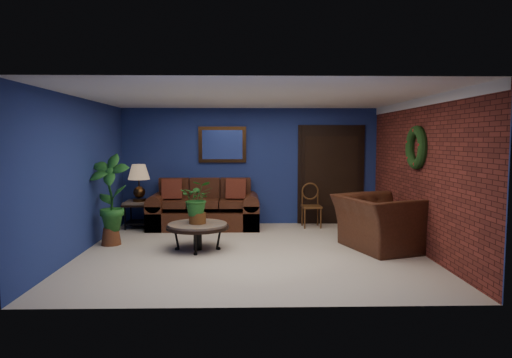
{
  "coord_description": "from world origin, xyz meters",
  "views": [
    {
      "loc": [
        -0.1,
        -7.34,
        1.84
      ],
      "look_at": [
        0.08,
        0.55,
        1.15
      ],
      "focal_mm": 32.0,
      "sensor_mm": 36.0,
      "label": 1
    }
  ],
  "objects_px": {
    "end_table": "(140,208)",
    "armchair": "(381,223)",
    "table_lamp": "(139,178)",
    "side_chair": "(311,202)",
    "sofa": "(205,211)",
    "coffee_table": "(198,227)"
  },
  "relations": [
    {
      "from": "coffee_table",
      "to": "side_chair",
      "type": "height_order",
      "value": "side_chair"
    },
    {
      "from": "end_table",
      "to": "armchair",
      "type": "distance_m",
      "value": 4.85
    },
    {
      "from": "table_lamp",
      "to": "armchair",
      "type": "bearing_deg",
      "value": -23.46
    },
    {
      "from": "end_table",
      "to": "table_lamp",
      "type": "bearing_deg",
      "value": 116.57
    },
    {
      "from": "end_table",
      "to": "armchair",
      "type": "height_order",
      "value": "armchair"
    },
    {
      "from": "table_lamp",
      "to": "side_chair",
      "type": "distance_m",
      "value": 3.61
    },
    {
      "from": "end_table",
      "to": "side_chair",
      "type": "height_order",
      "value": "side_chair"
    },
    {
      "from": "end_table",
      "to": "coffee_table",
      "type": "bearing_deg",
      "value": -53.84
    },
    {
      "from": "armchair",
      "to": "coffee_table",
      "type": "bearing_deg",
      "value": 71.46
    },
    {
      "from": "armchair",
      "to": "side_chair",
      "type": "bearing_deg",
      "value": 5.55
    },
    {
      "from": "coffee_table",
      "to": "end_table",
      "type": "bearing_deg",
      "value": 126.16
    },
    {
      "from": "end_table",
      "to": "side_chair",
      "type": "relative_size",
      "value": 0.66
    },
    {
      "from": "sofa",
      "to": "end_table",
      "type": "xyz_separation_m",
      "value": [
        -1.34,
        -0.04,
        0.09
      ]
    },
    {
      "from": "table_lamp",
      "to": "end_table",
      "type": "bearing_deg",
      "value": -63.43
    },
    {
      "from": "sofa",
      "to": "end_table",
      "type": "height_order",
      "value": "sofa"
    },
    {
      "from": "sofa",
      "to": "end_table",
      "type": "distance_m",
      "value": 1.35
    },
    {
      "from": "end_table",
      "to": "armchair",
      "type": "xyz_separation_m",
      "value": [
        4.45,
        -1.93,
        0.02
      ]
    },
    {
      "from": "table_lamp",
      "to": "side_chair",
      "type": "relative_size",
      "value": 0.8
    },
    {
      "from": "side_chair",
      "to": "armchair",
      "type": "height_order",
      "value": "side_chair"
    },
    {
      "from": "coffee_table",
      "to": "side_chair",
      "type": "bearing_deg",
      "value": 42.4
    },
    {
      "from": "end_table",
      "to": "sofa",
      "type": "bearing_deg",
      "value": 1.51
    },
    {
      "from": "coffee_table",
      "to": "end_table",
      "type": "xyz_separation_m",
      "value": [
        -1.4,
        1.91,
        0.04
      ]
    }
  ]
}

